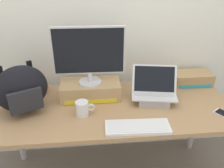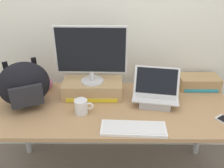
% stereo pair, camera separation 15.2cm
% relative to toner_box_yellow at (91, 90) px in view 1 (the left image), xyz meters
% --- Properties ---
extents(back_wall, '(7.00, 0.10, 2.60)m').
position_rel_toner_box_yellow_xyz_m(back_wall, '(0.15, 0.31, 0.50)').
color(back_wall, silver).
rests_on(back_wall, ground).
extents(desk, '(1.76, 0.72, 0.74)m').
position_rel_toner_box_yellow_xyz_m(desk, '(0.15, -0.15, -0.13)').
color(desk, '#A87F56').
rests_on(desk, ground).
extents(toner_box_yellow, '(0.45, 0.23, 0.12)m').
position_rel_toner_box_yellow_xyz_m(toner_box_yellow, '(0.00, 0.00, 0.00)').
color(toner_box_yellow, tan).
rests_on(toner_box_yellow, desk).
extents(desktop_monitor, '(0.52, 0.17, 0.43)m').
position_rel_toner_box_yellow_xyz_m(desktop_monitor, '(-0.00, -0.00, 0.29)').
color(desktop_monitor, silver).
rests_on(desktop_monitor, toner_box_yellow).
extents(open_laptop, '(0.36, 0.27, 0.25)m').
position_rel_toner_box_yellow_xyz_m(open_laptop, '(0.47, -0.10, -0.01)').
color(open_laptop, '#ADADB2').
rests_on(open_laptop, desk).
extents(external_keyboard, '(0.42, 0.17, 0.02)m').
position_rel_toner_box_yellow_xyz_m(external_keyboard, '(0.29, -0.42, -0.05)').
color(external_keyboard, white).
rests_on(external_keyboard, desk).
extents(messenger_backpack, '(0.41, 0.34, 0.33)m').
position_rel_toner_box_yellow_xyz_m(messenger_backpack, '(-0.47, -0.13, 0.10)').
color(messenger_backpack, black).
rests_on(messenger_backpack, desk).
extents(coffee_mug, '(0.13, 0.09, 0.10)m').
position_rel_toner_box_yellow_xyz_m(coffee_mug, '(-0.06, -0.24, -0.01)').
color(coffee_mug, silver).
rests_on(coffee_mug, desk).
extents(cell_phone, '(0.14, 0.16, 0.01)m').
position_rel_toner_box_yellow_xyz_m(cell_phone, '(0.91, -0.34, -0.06)').
color(cell_phone, silver).
rests_on(cell_phone, desk).
extents(plush_toy, '(0.10, 0.10, 0.10)m').
position_rel_toner_box_yellow_xyz_m(plush_toy, '(-0.39, 0.10, -0.01)').
color(plush_toy, '#CC7099').
rests_on(plush_toy, desk).
extents(toner_box_cyan, '(0.32, 0.18, 0.10)m').
position_rel_toner_box_yellow_xyz_m(toner_box_cyan, '(0.86, 0.14, -0.01)').
color(toner_box_cyan, '#A88456').
rests_on(toner_box_cyan, desk).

